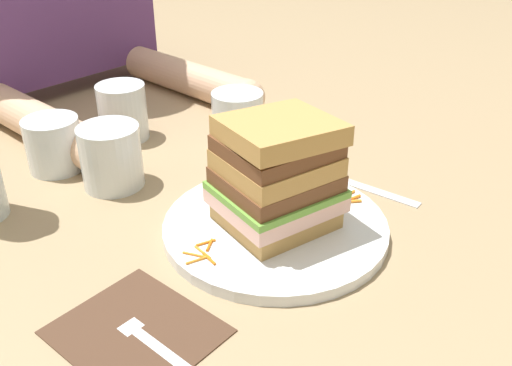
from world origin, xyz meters
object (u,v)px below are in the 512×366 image
Objects in this scene: empty_tumbler_1 at (54,144)px; sandwich at (277,175)px; napkin_dark at (136,331)px; juice_glass at (238,124)px; empty_tumbler_0 at (123,112)px; empty_tumbler_2 at (111,157)px; main_plate at (275,227)px; knife at (353,183)px; fork at (152,340)px.

sandwich is at bearing -75.45° from empty_tumbler_1.
juice_glass is at bearing 30.39° from napkin_dark.
sandwich is 0.35m from empty_tumbler_0.
juice_glass is 0.20m from empty_tumbler_2.
juice_glass is 1.03× the size of empty_tumbler_2.
main_plate is 0.34m from empty_tumbler_1.
juice_glass is (0.13, 0.19, 0.03)m from main_plate.
empty_tumbler_2 is (-0.06, 0.23, -0.03)m from sandwich.
knife is at bearing -54.03° from empty_tumbler_1.
main_plate is 3.02× the size of empty_tumbler_0.
fork is 2.01× the size of empty_tumbler_2.
empty_tumbler_2 is at bearing -75.02° from empty_tumbler_1.
empty_tumbler_0 is at bearing 83.29° from sandwich.
sandwich is 0.22m from napkin_dark.
empty_tumbler_1 is at bearing 71.31° from fork.
empty_tumbler_0 reaches higher than fork.
empty_tumbler_2 reaches higher than knife.
empty_tumbler_2 reaches higher than empty_tumbler_1.
fork is at bearing -119.32° from empty_tumbler_2.
napkin_dark is at bearing -178.63° from knife.
empty_tumbler_1 is 0.10m from empty_tumbler_2.
fork is at bearing -175.11° from knife.
sandwich is at bearing -96.71° from empty_tumbler_0.
sandwich reaches higher than knife.
empty_tumbler_2 is at bearing -131.88° from empty_tumbler_0.
empty_tumbler_1 is at bearing 104.56° from main_plate.
fork is (0.00, -0.02, 0.00)m from napkin_dark.
empty_tumbler_0 is at bearing 83.27° from main_plate.
sandwich reaches higher than fork.
empty_tumbler_0 is (0.25, 0.35, 0.04)m from napkin_dark.
fork reaches higher than knife.
napkin_dark is at bearing -176.93° from sandwich.
sandwich reaches higher than juice_glass.
fork is at bearing -170.83° from sandwich.
empty_tumbler_0 reaches higher than empty_tumbler_2.
fork is at bearing -123.45° from empty_tumbler_0.
main_plate reaches higher than napkin_dark.
fork is 0.30m from empty_tumbler_2.
knife is at bearing -71.57° from empty_tumbler_0.
main_plate is 1.77× the size of sandwich.
napkin_dark is 0.40m from juice_glass.
fork is at bearing -170.69° from main_plate.
main_plate is 3.12× the size of empty_tumbler_2.
main_plate is at bearing -125.41° from juice_glass.
empty_tumbler_1 is (-0.24, 0.33, 0.04)m from knife.
empty_tumbler_2 is (-0.21, 0.23, 0.04)m from knife.
empty_tumbler_1 is (-0.22, 0.14, -0.00)m from juice_glass.
empty_tumbler_2 is at bearing 104.37° from sandwich.
empty_tumbler_2 is (0.03, -0.10, 0.00)m from empty_tumbler_1.
napkin_dark is 0.36m from knife.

